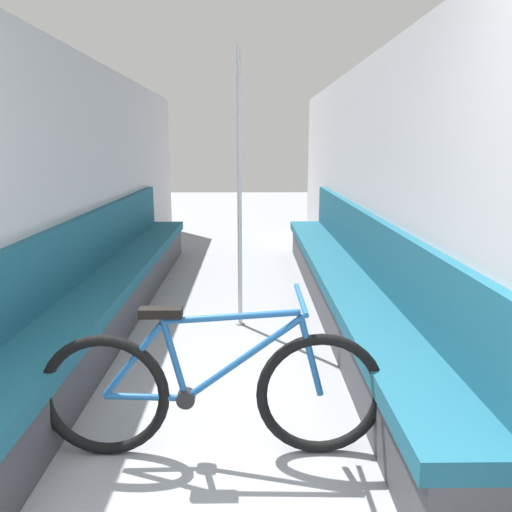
% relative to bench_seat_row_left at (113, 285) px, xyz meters
% --- Properties ---
extents(wall_left, '(0.10, 9.54, 2.26)m').
position_rel_bench_seat_row_left_xyz_m(wall_left, '(-0.25, -0.02, 0.83)').
color(wall_left, '#B2B2B7').
rests_on(wall_left, ground).
extents(wall_right, '(0.10, 9.54, 2.26)m').
position_rel_bench_seat_row_left_xyz_m(wall_right, '(2.30, -0.02, 0.83)').
color(wall_right, '#B2B2B7').
rests_on(wall_right, ground).
extents(bench_seat_row_left, '(0.47, 5.46, 0.93)m').
position_rel_bench_seat_row_left_xyz_m(bench_seat_row_left, '(0.00, 0.00, 0.00)').
color(bench_seat_row_left, '#3D3D42').
rests_on(bench_seat_row_left, ground).
extents(bench_seat_row_right, '(0.47, 5.46, 0.93)m').
position_rel_bench_seat_row_left_xyz_m(bench_seat_row_right, '(2.05, 0.00, 0.00)').
color(bench_seat_row_right, '#3D3D42').
rests_on(bench_seat_row_right, ground).
extents(bicycle, '(1.68, 0.46, 0.81)m').
position_rel_bench_seat_row_left_xyz_m(bicycle, '(1.02, -2.00, 0.04)').
color(bicycle, black).
rests_on(bicycle, ground).
extents(grab_pole_near, '(0.08, 0.08, 2.24)m').
position_rel_bench_seat_row_left_xyz_m(grab_pole_near, '(1.12, -0.18, 0.79)').
color(grab_pole_near, gray).
rests_on(grab_pole_near, ground).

